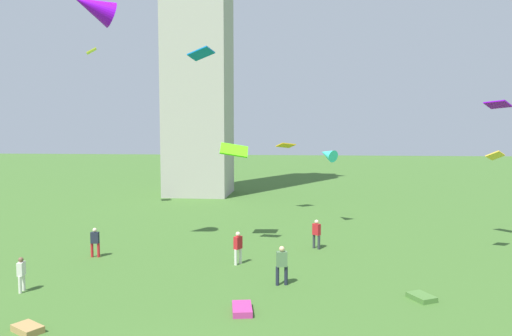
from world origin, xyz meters
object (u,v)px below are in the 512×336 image
Objects in this scene: person_3 at (95,241)px; kite_bundle_1 at (422,297)px; person_1 at (21,272)px; kite_flying_5 at (91,51)px; person_2 at (238,246)px; kite_flying_4 at (286,145)px; person_0 at (282,263)px; person_4 at (316,232)px; kite_bundle_0 at (242,309)px; kite_flying_7 at (327,154)px; kite_bundle_2 at (28,329)px; kite_flying_8 at (498,105)px; kite_flying_2 at (234,150)px; kite_flying_0 at (201,54)px; kite_flying_6 at (495,156)px; kite_flying_1 at (93,7)px.

person_3 is 1.52× the size of kite_bundle_1.
kite_flying_5 is at bearing -171.84° from person_1.
kite_flying_4 reaches higher than person_2.
person_4 is (1.77, 6.89, -0.04)m from person_0.
person_2 is at bearing 99.31° from kite_bundle_0.
kite_flying_5 is at bearing -168.45° from person_4.
kite_flying_4 is 6.75m from kite_flying_7.
kite_bundle_2 is (-10.52, -12.86, -0.88)m from person_4.
person_0 reaches higher than person_3.
kite_flying_8 is (23.35, 5.14, 7.74)m from person_3.
kite_flying_4 is (1.88, 16.95, 4.79)m from person_2.
kite_bundle_0 is at bearing 90.33° from kite_flying_2.
kite_flying_0 is 17.28m from kite_flying_4.
kite_flying_0 is at bearing -159.93° from kite_flying_5.
person_2 is 7.24m from kite_flying_2.
kite_flying_5 is (-17.20, 18.13, 12.84)m from person_0.
kite_flying_4 is at bearing -126.37° from person_3.
kite_flying_5 is 33.21m from kite_bundle_1.
kite_bundle_0 is at bearing -49.88° from kite_flying_0.
person_0 is 1.63× the size of kite_bundle_2.
person_2 is at bearing 152.36° from kite_bundle_1.
kite_flying_8 is at bearing -129.26° from kite_flying_5.
kite_flying_6 is at bearing 36.43° from kite_bundle_0.
kite_flying_5 is at bearing -50.95° from kite_flying_7.
person_1 is 22.04m from kite_flying_7.
kite_flying_1 is (-12.33, -2.81, 12.86)m from person_4.
kite_flying_6 is 0.93× the size of kite_bundle_0.
kite_flying_7 is 23.82m from kite_bundle_2.
person_3 is 17.59m from kite_flying_7.
kite_flying_2 is at bearing 83.36° from kite_flying_1.
person_0 is 17.11m from kite_flying_1.
kite_flying_7 reaches higher than person_2.
kite_flying_1 is at bearing -113.61° from person_3.
person_1 is 1.25× the size of kite_flying_6.
kite_flying_1 is 2.52× the size of kite_bundle_2.
person_4 is 1.41× the size of kite_flying_6.
kite_flying_4 reaches higher than kite_bundle_2.
kite_bundle_2 is (-20.38, -12.21, -5.60)m from kite_flying_6.
person_1 is at bearing 124.27° from kite_bundle_2.
kite_flying_2 is at bearing -154.00° from person_4.
kite_flying_2 is at bearing 91.82° from kite_flying_0.
person_0 is at bearing 156.00° from person_3.
kite_flying_7 reaches higher than kite_bundle_1.
person_0 is 1.04× the size of person_2.
kite_flying_6 is at bearing -88.07° from kite_flying_4.
kite_flying_8 is at bearing 32.36° from kite_flying_0.
person_1 is 24.71m from kite_flying_5.
kite_flying_8 is (13.27, -11.22, 2.90)m from kite_flying_4.
kite_flying_5 reaches higher than kite_bundle_1.
person_0 is at bearing 102.82° from kite_flying_2.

